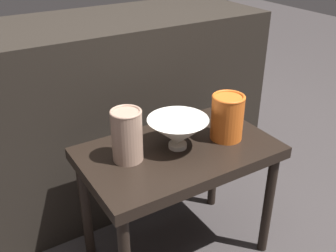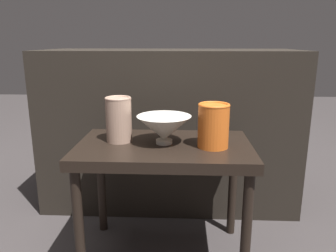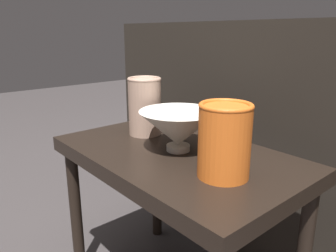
# 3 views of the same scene
# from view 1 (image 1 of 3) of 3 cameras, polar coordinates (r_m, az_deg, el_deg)

# --- Properties ---
(ground_plane) EXTENTS (8.00, 8.00, 0.00)m
(ground_plane) POSITION_cam_1_polar(r_m,az_deg,el_deg) (1.61, 1.31, -17.60)
(ground_plane) COLOR #383333
(table) EXTENTS (0.65, 0.40, 0.47)m
(table) POSITION_cam_1_polar(r_m,az_deg,el_deg) (1.35, 1.50, -5.42)
(table) COLOR black
(table) RESTS_ON ground_plane
(couch_backdrop) EXTENTS (1.28, 0.50, 0.80)m
(couch_backdrop) POSITION_cam_1_polar(r_m,az_deg,el_deg) (1.76, -7.77, 2.41)
(couch_backdrop) COLOR black
(couch_backdrop) RESTS_ON ground_plane
(bowl) EXTENTS (0.20, 0.20, 0.11)m
(bowl) POSITION_cam_1_polar(r_m,az_deg,el_deg) (1.29, 1.41, -0.83)
(bowl) COLOR silver
(bowl) RESTS_ON table
(vase_textured_left) EXTENTS (0.10, 0.10, 0.17)m
(vase_textured_left) POSITION_cam_1_polar(r_m,az_deg,el_deg) (1.22, -5.98, -1.28)
(vase_textured_left) COLOR tan
(vase_textured_left) RESTS_ON table
(vase_colorful_right) EXTENTS (0.11, 0.11, 0.16)m
(vase_colorful_right) POSITION_cam_1_polar(r_m,az_deg,el_deg) (1.36, 8.60, 1.38)
(vase_colorful_right) COLOR orange
(vase_colorful_right) RESTS_ON table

